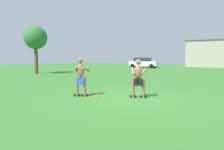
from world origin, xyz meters
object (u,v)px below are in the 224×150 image
at_px(frisbee, 97,96).
at_px(tree_left_field, 36,38).
at_px(player_in_blue, 81,76).
at_px(car_white_near_post, 143,62).
at_px(player_with_cap, 138,77).

distance_m(frisbee, tree_left_field, 14.30).
xyz_separation_m(player_in_blue, car_white_near_post, (-6.32, 22.97, -0.06)).
bearing_deg(frisbee, car_white_near_post, 107.01).
bearing_deg(player_with_cap, player_in_blue, -155.84).
relative_size(player_with_cap, tree_left_field, 0.34).
height_order(player_with_cap, car_white_near_post, player_with_cap).
bearing_deg(player_with_cap, frisbee, -157.56).
bearing_deg(frisbee, player_in_blue, -151.34).
bearing_deg(player_in_blue, frisbee, 28.66).
height_order(player_in_blue, frisbee, player_in_blue).
relative_size(car_white_near_post, tree_left_field, 0.92).
height_order(player_with_cap, player_in_blue, player_in_blue).
bearing_deg(player_in_blue, tree_left_field, 148.59).
relative_size(frisbee, tree_left_field, 0.06).
relative_size(frisbee, car_white_near_post, 0.07).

